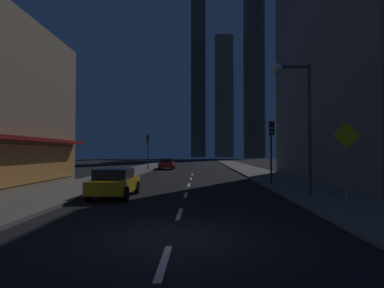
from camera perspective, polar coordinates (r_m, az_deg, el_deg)
ground_plane at (r=40.79m, az=0.30°, el=-4.73°), size 78.00×136.00×0.10m
sidewalk_right at (r=41.25m, az=10.10°, el=-4.50°), size 4.00×76.00×0.15m
sidewalk_left at (r=41.50m, az=-9.44°, el=-4.49°), size 4.00×76.00×0.15m
lane_marking_center at (r=19.86m, az=-0.81°, el=-8.04°), size 0.16×28.20×0.01m
building_apartment_right at (r=29.53m, az=30.24°, el=15.45°), size 11.00×20.00×21.54m
skyscraper_distant_tall at (r=149.84m, az=1.12°, el=11.88°), size 6.55×6.17×73.69m
skyscraper_distant_mid at (r=142.70m, az=5.69°, el=8.38°), size 7.81×5.36×53.27m
skyscraper_distant_short at (r=127.09m, az=10.79°, el=13.64°), size 6.05×8.99×70.63m
skyscraper_distant_slender at (r=150.65m, az=11.56°, el=11.76°), size 5.09×8.76×73.28m
car_parked_near at (r=16.99m, az=-13.56°, el=-6.63°), size 1.98×4.24×1.45m
car_parked_far at (r=42.82m, az=-4.48°, el=-3.51°), size 1.98×4.24×1.45m
fire_hydrant_far_left at (r=32.82m, az=-10.37°, el=-4.63°), size 0.42×0.30×0.65m
traffic_light_near_right at (r=21.86m, az=13.92°, el=0.97°), size 0.32×0.48×4.20m
traffic_light_far_left at (r=39.10m, az=-7.84°, el=-0.11°), size 0.32×0.48×4.20m
street_lamp_right at (r=16.91m, az=17.42°, el=8.08°), size 1.96×0.56×6.58m
pedestrian_crossing_sign at (r=11.77m, az=25.75°, el=-2.62°), size 0.91×0.08×3.15m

